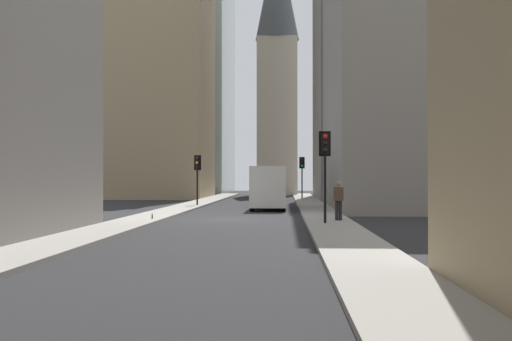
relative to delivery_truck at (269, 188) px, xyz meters
name	(u,v)px	position (x,y,z in m)	size (l,w,h in m)	color
ground_plane	(237,219)	(-9.23, 1.40, -1.46)	(135.00, 135.00, 0.00)	#262628
sidewalk_right	(149,217)	(-9.23, 5.90, -1.39)	(90.00, 2.20, 0.14)	gray
sidewalk_left	(325,218)	(-9.23, -3.10, -1.39)	(90.00, 2.20, 0.14)	gray
building_left_midfar	(404,21)	(1.24, -9.19, 11.35)	(16.46, 10.50, 25.59)	gray
building_left_far	(366,48)	(19.72, -9.20, 13.61)	(15.19, 10.00, 30.14)	gray
building_right_far	(161,56)	(22.30, 11.99, 13.60)	(12.28, 10.50, 30.11)	#9E8966
church_spire	(277,56)	(34.20, -0.12, 15.93)	(5.43, 5.43, 33.22)	beige
delivery_truck	(269,188)	(0.00, 0.00, 0.00)	(6.46, 2.25, 2.84)	silver
sedan_white	(273,194)	(14.34, 0.00, -0.80)	(4.30, 1.78, 1.42)	silver
traffic_light_foreground	(325,155)	(-13.46, -2.82, 1.63)	(0.43, 0.52, 4.01)	black
traffic_light_midblock	(302,168)	(17.15, -2.70, 1.60)	(0.43, 0.52, 3.98)	black
traffic_light_far_junction	(197,168)	(3.32, 5.31, 1.34)	(0.43, 0.52, 3.63)	black
pedestrian	(339,199)	(-11.82, -3.55, -0.34)	(0.26, 0.44, 1.79)	black
discarded_bottle	(152,217)	(-11.23, 5.29, -1.21)	(0.07, 0.07, 0.27)	brown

